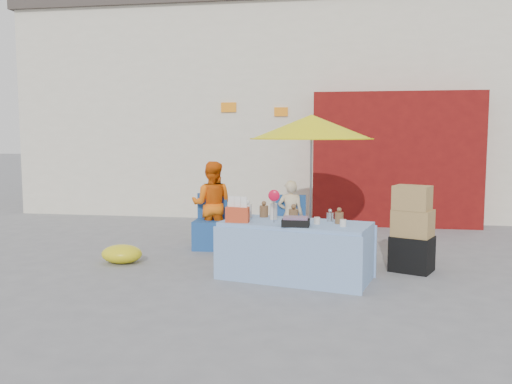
% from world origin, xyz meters
% --- Properties ---
extents(ground, '(80.00, 80.00, 0.00)m').
position_xyz_m(ground, '(0.00, 0.00, 0.00)').
color(ground, slate).
rests_on(ground, ground).
extents(backdrop, '(14.00, 8.00, 7.80)m').
position_xyz_m(backdrop, '(0.52, 7.52, 3.10)').
color(backdrop, silver).
rests_on(backdrop, ground).
extents(market_table, '(1.99, 1.26, 1.11)m').
position_xyz_m(market_table, '(0.63, -0.08, 0.36)').
color(market_table, '#7F9ECB').
rests_on(market_table, ground).
extents(chair_left, '(0.50, 0.49, 0.85)m').
position_xyz_m(chair_left, '(-0.85, 1.47, 0.26)').
color(chair_left, '#1E488B').
rests_on(chair_left, ground).
extents(chair_right, '(0.50, 0.49, 0.85)m').
position_xyz_m(chair_right, '(0.40, 1.47, 0.26)').
color(chair_right, '#1E488B').
rests_on(chair_right, ground).
extents(vendor_orange, '(0.69, 0.55, 1.36)m').
position_xyz_m(vendor_orange, '(-0.85, 1.60, 0.68)').
color(vendor_orange, orange).
rests_on(vendor_orange, ground).
extents(vendor_beige, '(0.41, 0.28, 1.08)m').
position_xyz_m(vendor_beige, '(0.40, 1.60, 0.54)').
color(vendor_beige, beige).
rests_on(vendor_beige, ground).
extents(umbrella, '(1.90, 1.90, 2.09)m').
position_xyz_m(umbrella, '(0.70, 1.75, 1.89)').
color(umbrella, gray).
rests_on(umbrella, ground).
extents(box_stack, '(0.63, 0.58, 1.13)m').
position_xyz_m(box_stack, '(2.10, 0.52, 0.52)').
color(box_stack, black).
rests_on(box_stack, ground).
extents(tarp_bundle, '(0.61, 0.51, 0.26)m').
position_xyz_m(tarp_bundle, '(-1.82, 0.32, 0.13)').
color(tarp_bundle, yellow).
rests_on(tarp_bundle, ground).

